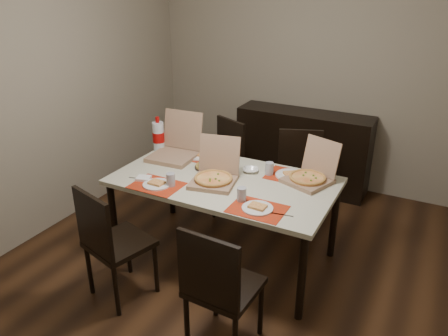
{
  "coord_description": "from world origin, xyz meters",
  "views": [
    {
      "loc": [
        1.36,
        -2.78,
        2.28
      ],
      "look_at": [
        -0.15,
        0.1,
        0.85
      ],
      "focal_mm": 35.0,
      "sensor_mm": 36.0,
      "label": 1
    }
  ],
  "objects_px": {
    "chair_near_left": "(111,240)",
    "pizza_box_center": "(215,176)",
    "chair_near_right": "(219,286)",
    "dining_table": "(224,186)",
    "soda_bottle": "(158,136)",
    "sideboard": "(303,150)",
    "dip_bowl": "(251,170)",
    "chair_far_right": "(299,174)",
    "chair_far_left": "(222,160)"
  },
  "relations": [
    {
      "from": "chair_near_left",
      "to": "pizza_box_center",
      "type": "bearing_deg",
      "value": 60.49
    },
    {
      "from": "chair_near_right",
      "to": "dining_table",
      "type": "bearing_deg",
      "value": 115.69
    },
    {
      "from": "dining_table",
      "to": "soda_bottle",
      "type": "distance_m",
      "value": 0.93
    },
    {
      "from": "sideboard",
      "to": "pizza_box_center",
      "type": "xyz_separation_m",
      "value": [
        -0.19,
        -1.76,
        0.36
      ]
    },
    {
      "from": "sideboard",
      "to": "dip_bowl",
      "type": "height_order",
      "value": "sideboard"
    },
    {
      "from": "chair_far_right",
      "to": "sideboard",
      "type": "bearing_deg",
      "value": 105.35
    },
    {
      "from": "dining_table",
      "to": "dip_bowl",
      "type": "height_order",
      "value": "dip_bowl"
    },
    {
      "from": "dip_bowl",
      "to": "pizza_box_center",
      "type": "bearing_deg",
      "value": -119.03
    },
    {
      "from": "soda_bottle",
      "to": "sideboard",
      "type": "bearing_deg",
      "value": 54.21
    },
    {
      "from": "soda_bottle",
      "to": "chair_far_left",
      "type": "bearing_deg",
      "value": 55.91
    },
    {
      "from": "chair_far_left",
      "to": "pizza_box_center",
      "type": "xyz_separation_m",
      "value": [
        0.43,
        -0.94,
        0.29
      ]
    },
    {
      "from": "chair_far_left",
      "to": "dip_bowl",
      "type": "height_order",
      "value": "chair_far_left"
    },
    {
      "from": "chair_near_right",
      "to": "chair_far_right",
      "type": "bearing_deg",
      "value": 92.91
    },
    {
      "from": "sideboard",
      "to": "soda_bottle",
      "type": "height_order",
      "value": "soda_bottle"
    },
    {
      "from": "dining_table",
      "to": "pizza_box_center",
      "type": "distance_m",
      "value": 0.15
    },
    {
      "from": "chair_far_right",
      "to": "dip_bowl",
      "type": "height_order",
      "value": "chair_far_right"
    },
    {
      "from": "chair_near_right",
      "to": "pizza_box_center",
      "type": "xyz_separation_m",
      "value": [
        -0.5,
        0.87,
        0.29
      ]
    },
    {
      "from": "dining_table",
      "to": "soda_bottle",
      "type": "height_order",
      "value": "soda_bottle"
    },
    {
      "from": "sideboard",
      "to": "chair_near_left",
      "type": "bearing_deg",
      "value": -103.89
    },
    {
      "from": "sideboard",
      "to": "pizza_box_center",
      "type": "bearing_deg",
      "value": -96.04
    },
    {
      "from": "pizza_box_center",
      "to": "dip_bowl",
      "type": "height_order",
      "value": "pizza_box_center"
    },
    {
      "from": "pizza_box_center",
      "to": "dip_bowl",
      "type": "distance_m",
      "value": 0.37
    },
    {
      "from": "soda_bottle",
      "to": "chair_near_left",
      "type": "bearing_deg",
      "value": -72.34
    },
    {
      "from": "chair_far_left",
      "to": "chair_far_right",
      "type": "distance_m",
      "value": 0.84
    },
    {
      "from": "sideboard",
      "to": "chair_far_left",
      "type": "distance_m",
      "value": 1.03
    },
    {
      "from": "chair_near_right",
      "to": "soda_bottle",
      "type": "height_order",
      "value": "soda_bottle"
    },
    {
      "from": "dining_table",
      "to": "chair_near_left",
      "type": "xyz_separation_m",
      "value": [
        -0.48,
        -0.87,
        -0.17
      ]
    },
    {
      "from": "chair_near_left",
      "to": "sideboard",
      "type": "bearing_deg",
      "value": 76.11
    },
    {
      "from": "dining_table",
      "to": "chair_far_right",
      "type": "bearing_deg",
      "value": 67.59
    },
    {
      "from": "dining_table",
      "to": "chair_far_left",
      "type": "xyz_separation_m",
      "value": [
        -0.47,
        0.86,
        -0.17
      ]
    },
    {
      "from": "chair_near_right",
      "to": "soda_bottle",
      "type": "bearing_deg",
      "value": 136.54
    },
    {
      "from": "chair_far_right",
      "to": "dip_bowl",
      "type": "relative_size",
      "value": 7.0
    },
    {
      "from": "chair_near_left",
      "to": "dip_bowl",
      "type": "xyz_separation_m",
      "value": [
        0.62,
        1.1,
        0.25
      ]
    },
    {
      "from": "chair_far_left",
      "to": "chair_near_right",
      "type": "bearing_deg",
      "value": -62.84
    },
    {
      "from": "pizza_box_center",
      "to": "chair_far_left",
      "type": "bearing_deg",
      "value": 114.48
    },
    {
      "from": "dip_bowl",
      "to": "soda_bottle",
      "type": "bearing_deg",
      "value": 176.54
    },
    {
      "from": "chair_near_left",
      "to": "dining_table",
      "type": "bearing_deg",
      "value": 60.84
    },
    {
      "from": "dip_bowl",
      "to": "sideboard",
      "type": "bearing_deg",
      "value": 89.59
    },
    {
      "from": "dining_table",
      "to": "chair_near_left",
      "type": "distance_m",
      "value": 1.01
    },
    {
      "from": "chair_near_left",
      "to": "pizza_box_center",
      "type": "height_order",
      "value": "pizza_box_center"
    },
    {
      "from": "pizza_box_center",
      "to": "dip_bowl",
      "type": "bearing_deg",
      "value": 60.97
    },
    {
      "from": "chair_near_left",
      "to": "dip_bowl",
      "type": "distance_m",
      "value": 1.29
    },
    {
      "from": "chair_far_right",
      "to": "chair_near_left",
      "type": "bearing_deg",
      "value": -115.85
    },
    {
      "from": "pizza_box_center",
      "to": "soda_bottle",
      "type": "relative_size",
      "value": 1.33
    },
    {
      "from": "chair_near_left",
      "to": "chair_far_left",
      "type": "distance_m",
      "value": 1.73
    },
    {
      "from": "chair_far_left",
      "to": "chair_far_right",
      "type": "xyz_separation_m",
      "value": [
        0.84,
        0.02,
        0.0
      ]
    },
    {
      "from": "chair_far_left",
      "to": "dip_bowl",
      "type": "xyz_separation_m",
      "value": [
        0.61,
        -0.63,
        0.25
      ]
    },
    {
      "from": "chair_near_right",
      "to": "soda_bottle",
      "type": "distance_m",
      "value": 1.85
    },
    {
      "from": "chair_far_right",
      "to": "chair_far_left",
      "type": "bearing_deg",
      "value": -178.33
    },
    {
      "from": "dining_table",
      "to": "chair_near_left",
      "type": "height_order",
      "value": "chair_near_left"
    }
  ]
}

